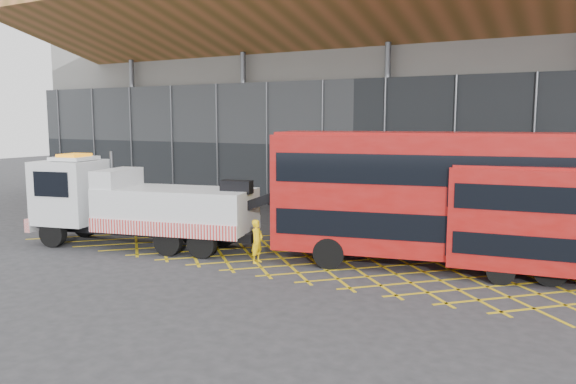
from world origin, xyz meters
The scene contains 6 objects.
ground_plane centered at (0.00, 0.00, 0.00)m, with size 120.00×120.00×0.00m, color #2B2C2E.
road_markings centered at (5.60, 0.00, 0.01)m, with size 27.96×7.16×0.01m.
construction_building centered at (1.92, 18.40, 8.98)m, with size 55.00×23.97×18.00m.
recovery_truck centered at (-2.76, -2.05, 1.91)m, with size 11.88×4.96×4.13m.
bus_towed centered at (9.94, 0.87, 2.85)m, with size 12.93×5.58×5.14m.
worker centered at (3.49, -1.86, 0.86)m, with size 0.63×0.41×1.72m, color yellow.
Camera 1 is at (15.06, -20.08, 5.62)m, focal length 35.00 mm.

